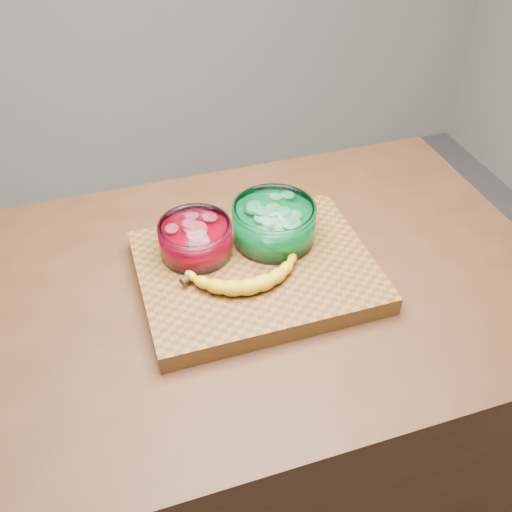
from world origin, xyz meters
name	(u,v)px	position (x,y,z in m)	size (l,w,h in m)	color
ground	(256,493)	(0.00, 0.00, 0.00)	(3.50, 3.50, 0.00)	#5A5A5F
counter	(256,408)	(0.00, 0.00, 0.45)	(1.20, 0.80, 0.90)	#4B2A16
cutting_board	(256,271)	(0.00, 0.00, 0.92)	(0.45, 0.35, 0.04)	brown
bowl_red	(196,239)	(-0.10, 0.07, 0.97)	(0.14, 0.14, 0.07)	white
bowl_green	(274,224)	(0.06, 0.06, 0.98)	(0.17, 0.17, 0.08)	white
banana	(246,276)	(-0.03, -0.04, 0.96)	(0.25, 0.12, 0.04)	gold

